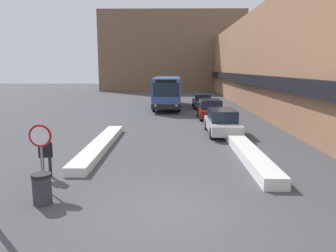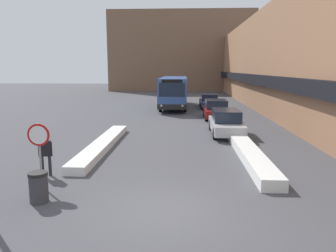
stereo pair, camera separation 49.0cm
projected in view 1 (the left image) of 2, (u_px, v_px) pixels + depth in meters
name	position (u px, v px, depth m)	size (l,w,h in m)	color
ground_plane	(169.00, 211.00, 9.47)	(160.00, 160.00, 0.00)	#47474C
building_row_right	(273.00, 62.00, 32.15)	(5.50, 60.00, 9.43)	#996B4C
building_backdrop_far	(172.00, 52.00, 60.87)	(26.00, 8.00, 14.15)	brown
snow_bank_left	(101.00, 145.00, 16.83)	(0.90, 9.20, 0.36)	silver
snow_bank_right	(245.00, 150.00, 15.67)	(0.90, 9.75, 0.45)	silver
city_bus	(167.00, 91.00, 34.19)	(2.64, 11.20, 3.15)	#335193
parked_car_front	(222.00, 122.00, 20.41)	(1.83, 4.72, 1.54)	#B7B7BC
parked_car_middle	(210.00, 109.00, 26.83)	(1.93, 4.32, 1.55)	maroon
parked_car_back	(202.00, 101.00, 34.32)	(1.86, 4.47, 1.43)	navy
stop_sign	(41.00, 143.00, 10.86)	(0.76, 0.08, 2.24)	gray
pedestrian	(45.00, 153.00, 12.23)	(0.51, 0.28, 1.58)	#232328
trash_bin	(42.00, 189.00, 9.86)	(0.59, 0.59, 0.95)	#38383D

